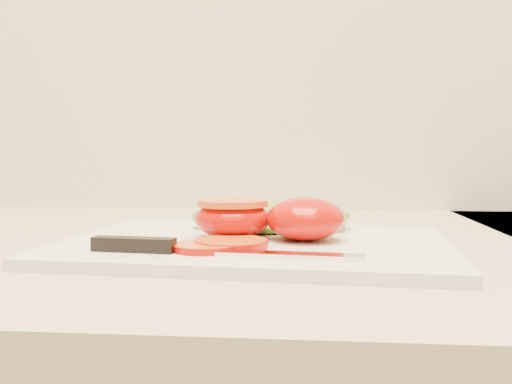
{
  "coord_description": "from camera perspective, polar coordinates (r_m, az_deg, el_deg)",
  "views": [
    {
      "loc": [
        -0.05,
        1.07,
        1.02
      ],
      "look_at": [
        -0.1,
        1.61,
        0.99
      ],
      "focal_mm": 40.0,
      "sensor_mm": 36.0,
      "label": 1
    }
  ],
  "objects": [
    {
      "name": "tomato_slice_0",
      "position": [
        0.5,
        -2.49,
        -5.16
      ],
      "size": [
        0.06,
        0.06,
        0.01
      ],
      "primitive_type": "cylinder",
      "color": "orange",
      "rests_on": "cutting_board"
    },
    {
      "name": "cutting_board",
      "position": [
        0.54,
        -0.1,
        -5.35
      ],
      "size": [
        0.38,
        0.29,
        0.01
      ],
      "primitive_type": "cube",
      "rotation": [
        0.0,
        0.0,
        -0.08
      ],
      "color": "silver",
      "rests_on": "counter"
    },
    {
      "name": "tomato_slice_1",
      "position": [
        0.49,
        -5.11,
        -5.48
      ],
      "size": [
        0.06,
        0.06,
        0.01
      ],
      "primitive_type": "cylinder",
      "color": "orange",
      "rests_on": "cutting_board"
    },
    {
      "name": "tomato_half_cut",
      "position": [
        0.55,
        -2.35,
        -2.5
      ],
      "size": [
        0.07,
        0.07,
        0.04
      ],
      "color": "#C31200",
      "rests_on": "cutting_board"
    },
    {
      "name": "tomato_half_dome",
      "position": [
        0.54,
        4.95,
        -2.69
      ],
      "size": [
        0.07,
        0.07,
        0.04
      ],
      "primitive_type": "ellipsoid",
      "color": "#C31200",
      "rests_on": "cutting_board"
    },
    {
      "name": "knife",
      "position": [
        0.47,
        -6.95,
        -5.6
      ],
      "size": [
        0.23,
        0.04,
        0.01
      ],
      "rotation": [
        0.0,
        0.0,
        -0.11
      ],
      "color": "silver",
      "rests_on": "cutting_board"
    },
    {
      "name": "lettuce_leaf_0",
      "position": [
        0.61,
        -0.25,
        -2.56
      ],
      "size": [
        0.15,
        0.11,
        0.03
      ],
      "primitive_type": "ellipsoid",
      "rotation": [
        0.0,
        0.0,
        -0.15
      ],
      "color": "#7DC133",
      "rests_on": "cutting_board"
    },
    {
      "name": "lettuce_leaf_1",
      "position": [
        0.61,
        3.93,
        -2.55
      ],
      "size": [
        0.13,
        0.1,
        0.03
      ],
      "primitive_type": "ellipsoid",
      "rotation": [
        0.0,
        0.0,
        0.12
      ],
      "color": "#7DC133",
      "rests_on": "cutting_board"
    }
  ]
}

